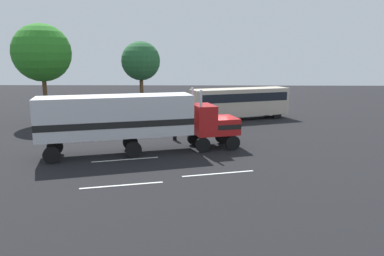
% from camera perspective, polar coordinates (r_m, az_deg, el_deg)
% --- Properties ---
extents(ground_plane, '(120.00, 120.00, 0.00)m').
position_cam_1_polar(ground_plane, '(27.05, 3.09, -3.09)').
color(ground_plane, black).
extents(lane_stripe_near, '(4.27, 1.39, 0.01)m').
position_cam_1_polar(lane_stripe_near, '(24.17, -10.70, -5.03)').
color(lane_stripe_near, silver).
rests_on(lane_stripe_near, ground_plane).
extents(lane_stripe_mid, '(4.29, 1.31, 0.01)m').
position_cam_1_polar(lane_stripe_mid, '(21.06, 4.28, -7.34)').
color(lane_stripe_mid, silver).
rests_on(lane_stripe_mid, ground_plane).
extents(lane_stripe_far, '(4.30, 1.25, 0.01)m').
position_cam_1_polar(lane_stripe_far, '(19.53, -11.23, -9.05)').
color(lane_stripe_far, silver).
rests_on(lane_stripe_far, ground_plane).
extents(semi_truck, '(14.26, 6.54, 4.50)m').
position_cam_1_polar(semi_truck, '(25.16, -9.57, 1.54)').
color(semi_truck, '#B21919').
rests_on(semi_truck, ground_plane).
extents(person_bystander, '(0.39, 0.48, 1.63)m').
position_cam_1_polar(person_bystander, '(29.06, -2.82, -0.27)').
color(person_bystander, black).
rests_on(person_bystander, ground_plane).
extents(parked_bus, '(11.18, 6.36, 3.40)m').
position_cam_1_polar(parked_bus, '(39.09, 7.71, 4.39)').
color(parked_bus, '#BFB29E').
rests_on(parked_bus, ground_plane).
extents(tree_left, '(4.51, 4.51, 8.57)m').
position_cam_1_polar(tree_left, '(42.20, -8.26, 10.62)').
color(tree_left, brown).
rests_on(tree_left, ground_plane).
extents(tree_center, '(5.89, 5.89, 10.14)m').
position_cam_1_polar(tree_center, '(40.04, -23.07, 11.09)').
color(tree_center, brown).
rests_on(tree_center, ground_plane).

